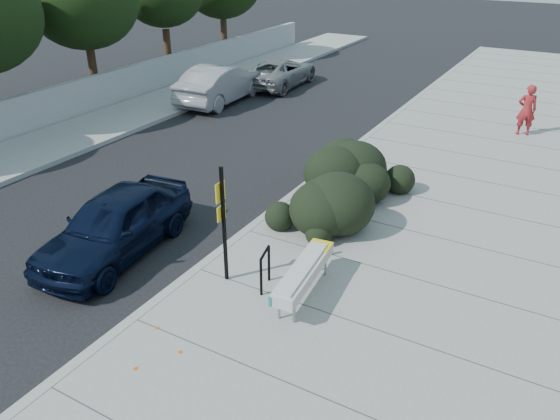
{
  "coord_description": "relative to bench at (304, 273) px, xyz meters",
  "views": [
    {
      "loc": [
        6.61,
        -7.87,
        6.76
      ],
      "look_at": [
        1.01,
        1.92,
        1.0
      ],
      "focal_mm": 35.0,
      "sensor_mm": 36.0,
      "label": 1
    }
  ],
  "objects": [
    {
      "name": "wagon_silver",
      "position": [
        -10.0,
        11.28,
        0.12
      ],
      "size": [
        2.02,
        5.09,
        1.65
      ],
      "primitive_type": "imported",
      "rotation": [
        0.0,
        0.0,
        3.2
      ],
      "color": "#9A9B9F",
      "rests_on": "ground"
    },
    {
      "name": "pedestrian",
      "position": [
        2.35,
        12.79,
        0.37
      ],
      "size": [
        0.78,
        0.64,
        1.84
      ],
      "primitive_type": "imported",
      "rotation": [
        0.0,
        0.0,
        3.48
      ],
      "color": "maroon",
      "rests_on": "sidewalk_near"
    },
    {
      "name": "sign_post",
      "position": [
        -1.71,
        -0.28,
        0.91
      ],
      "size": [
        0.09,
        0.3,
        2.58
      ],
      "rotation": [
        0.0,
        0.0,
        -0.0
      ],
      "color": "black",
      "rests_on": "sidewalk_near"
    },
    {
      "name": "bike_rack",
      "position": [
        -0.82,
        -0.15,
        -0.03
      ],
      "size": [
        0.19,
        0.58,
        0.87
      ],
      "rotation": [
        0.0,
        0.0,
        0.24
      ],
      "color": "black",
      "rests_on": "sidewalk_near"
    },
    {
      "name": "sidewalk_far",
      "position": [
        -12.0,
        4.72,
        -0.63
      ],
      "size": [
        3.0,
        50.0,
        0.15
      ],
      "primitive_type": "cube",
      "color": "gray",
      "rests_on": "ground"
    },
    {
      "name": "sidewalk_near",
      "position": [
        3.1,
        4.72,
        -0.63
      ],
      "size": [
        11.2,
        50.0,
        0.15
      ],
      "primitive_type": "cube",
      "color": "gray",
      "rests_on": "ground"
    },
    {
      "name": "sedan_navy",
      "position": [
        -4.67,
        -0.46,
        0.05
      ],
      "size": [
        2.28,
        4.59,
        1.5
      ],
      "primitive_type": "imported",
      "rotation": [
        0.0,
        0.0,
        0.12
      ],
      "color": "black",
      "rests_on": "ground"
    },
    {
      "name": "curb_far",
      "position": [
        -10.5,
        4.72,
        -0.62
      ],
      "size": [
        0.22,
        50.0,
        0.17
      ],
      "primitive_type": "cube",
      "color": "#9E9E99",
      "rests_on": "ground"
    },
    {
      "name": "curb_near",
      "position": [
        -2.5,
        4.72,
        -0.62
      ],
      "size": [
        0.22,
        50.0,
        0.17
      ],
      "primitive_type": "cube",
      "color": "#9E9E99",
      "rests_on": "ground"
    },
    {
      "name": "bench",
      "position": [
        0.0,
        0.0,
        0.0
      ],
      "size": [
        0.7,
        2.36,
        0.7
      ],
      "rotation": [
        0.0,
        0.0,
        0.1
      ],
      "color": "gray",
      "rests_on": "sidewalk_near"
    },
    {
      "name": "far_wall",
      "position": [
        -13.7,
        4.72,
        0.05
      ],
      "size": [
        0.3,
        40.0,
        1.5
      ],
      "primitive_type": "cube",
      "color": "#9E9E99",
      "rests_on": "ground"
    },
    {
      "name": "ground",
      "position": [
        -2.5,
        -0.28,
        -0.7
      ],
      "size": [
        120.0,
        120.0,
        0.0
      ],
      "primitive_type": "plane",
      "color": "black",
      "rests_on": "ground"
    },
    {
      "name": "hedge",
      "position": [
        -0.88,
        4.09,
        0.26
      ],
      "size": [
        2.38,
        4.42,
        1.62
      ],
      "primitive_type": "ellipsoid",
      "rotation": [
        0.0,
        0.0,
        0.05
      ],
      "color": "black",
      "rests_on": "sidewalk_near"
    },
    {
      "name": "tree_far_d",
      "position": [
        -15.0,
        8.72,
        3.49
      ],
      "size": [
        4.6,
        4.6,
        6.16
      ],
      "color": "#332114",
      "rests_on": "ground"
    },
    {
      "name": "suv_silver",
      "position": [
        -9.17,
        15.05,
        -0.03
      ],
      "size": [
        2.44,
        4.92,
        1.34
      ],
      "primitive_type": "imported",
      "rotation": [
        0.0,
        0.0,
        3.19
      ],
      "color": "gray",
      "rests_on": "ground"
    }
  ]
}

